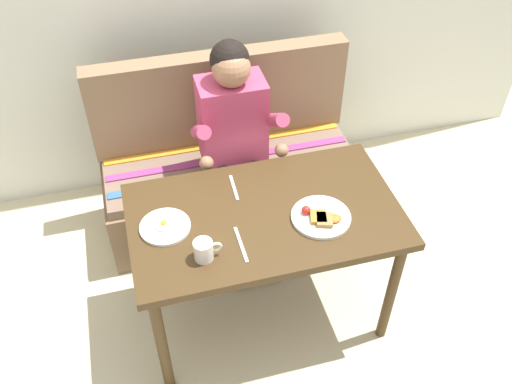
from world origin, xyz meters
The scene contains 9 objects.
ground_plane centered at (0.00, 0.00, 0.00)m, with size 8.00×8.00×0.00m, color beige.
table centered at (0.00, 0.00, 0.65)m, with size 1.20×0.70×0.73m.
couch centered at (0.00, 0.76, 0.33)m, with size 1.44×0.56×1.00m.
person centered at (0.01, 0.59, 0.74)m, with size 0.45×0.61×1.21m.
plate_breakfast centered at (0.23, -0.10, 0.74)m, with size 0.26×0.26×0.05m.
plate_eggs centered at (-0.44, 0.02, 0.74)m, with size 0.22×0.22×0.04m.
coffee_mug centered at (-0.31, -0.18, 0.78)m, with size 0.12×0.08×0.09m.
fork centered at (-0.09, 0.19, 0.73)m, with size 0.01×0.17×0.01m, color silver.
knife centered at (-0.15, -0.15, 0.73)m, with size 0.01×0.20×0.01m, color silver.
Camera 1 is at (-0.49, -1.68, 2.49)m, focal length 39.50 mm.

